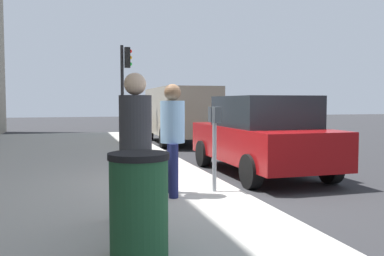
{
  "coord_description": "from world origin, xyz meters",
  "views": [
    {
      "loc": [
        -6.9,
        2.74,
        1.65
      ],
      "look_at": [
        0.46,
        0.63,
        1.17
      ],
      "focal_mm": 39.35,
      "sensor_mm": 36.0,
      "label": 1
    }
  ],
  "objects_px": {
    "parking_meter": "(215,131)",
    "traffic_signal": "(125,77)",
    "parked_sedan_near": "(261,135)",
    "trash_bin": "(139,205)",
    "parked_van_far": "(180,112)",
    "pedestrian_bystander": "(135,133)",
    "pedestrian_at_meter": "(173,130)"
  },
  "relations": [
    {
      "from": "parking_meter",
      "to": "traffic_signal",
      "type": "relative_size",
      "value": 0.39
    },
    {
      "from": "parked_sedan_near",
      "to": "traffic_signal",
      "type": "relative_size",
      "value": 1.23
    },
    {
      "from": "parking_meter",
      "to": "trash_bin",
      "type": "relative_size",
      "value": 1.4
    },
    {
      "from": "parked_van_far",
      "to": "traffic_signal",
      "type": "bearing_deg",
      "value": 92.19
    },
    {
      "from": "parked_sedan_near",
      "to": "trash_bin",
      "type": "xyz_separation_m",
      "value": [
        -4.7,
        3.49,
        -0.24
      ]
    },
    {
      "from": "pedestrian_bystander",
      "to": "traffic_signal",
      "type": "distance_m",
      "value": 10.92
    },
    {
      "from": "parked_van_far",
      "to": "pedestrian_bystander",
      "type": "bearing_deg",
      "value": 162.93
    },
    {
      "from": "pedestrian_bystander",
      "to": "traffic_signal",
      "type": "height_order",
      "value": "traffic_signal"
    },
    {
      "from": "traffic_signal",
      "to": "parked_sedan_near",
      "type": "bearing_deg",
      "value": -163.59
    },
    {
      "from": "parked_sedan_near",
      "to": "parked_van_far",
      "type": "relative_size",
      "value": 0.84
    },
    {
      "from": "traffic_signal",
      "to": "trash_bin",
      "type": "xyz_separation_m",
      "value": [
        -12.01,
        1.33,
        -1.92
      ]
    },
    {
      "from": "pedestrian_bystander",
      "to": "parked_van_far",
      "type": "relative_size",
      "value": 0.35
    },
    {
      "from": "parking_meter",
      "to": "parked_van_far",
      "type": "height_order",
      "value": "parked_van_far"
    },
    {
      "from": "pedestrian_at_meter",
      "to": "parked_van_far",
      "type": "xyz_separation_m",
      "value": [
        9.55,
        -2.55,
        0.06
      ]
    },
    {
      "from": "parking_meter",
      "to": "trash_bin",
      "type": "xyz_separation_m",
      "value": [
        -2.63,
        1.67,
        -0.51
      ]
    },
    {
      "from": "parked_sedan_near",
      "to": "parked_van_far",
      "type": "bearing_deg",
      "value": 0.01
    },
    {
      "from": "parking_meter",
      "to": "traffic_signal",
      "type": "xyz_separation_m",
      "value": [
        9.38,
        0.34,
        1.41
      ]
    },
    {
      "from": "parked_sedan_near",
      "to": "pedestrian_at_meter",
      "type": "bearing_deg",
      "value": 130.26
    },
    {
      "from": "traffic_signal",
      "to": "trash_bin",
      "type": "height_order",
      "value": "traffic_signal"
    },
    {
      "from": "traffic_signal",
      "to": "pedestrian_at_meter",
      "type": "bearing_deg",
      "value": 177.57
    },
    {
      "from": "pedestrian_at_meter",
      "to": "parked_van_far",
      "type": "relative_size",
      "value": 0.34
    },
    {
      "from": "parked_van_far",
      "to": "traffic_signal",
      "type": "height_order",
      "value": "traffic_signal"
    },
    {
      "from": "pedestrian_at_meter",
      "to": "parked_sedan_near",
      "type": "bearing_deg",
      "value": 49.35
    },
    {
      "from": "parked_sedan_near",
      "to": "trash_bin",
      "type": "distance_m",
      "value": 5.86
    },
    {
      "from": "pedestrian_at_meter",
      "to": "traffic_signal",
      "type": "xyz_separation_m",
      "value": [
        9.47,
        -0.4,
        1.38
      ]
    },
    {
      "from": "parked_sedan_near",
      "to": "parked_van_far",
      "type": "distance_m",
      "value": 7.4
    },
    {
      "from": "parked_sedan_near",
      "to": "traffic_signal",
      "type": "bearing_deg",
      "value": 16.41
    },
    {
      "from": "pedestrian_at_meter",
      "to": "parked_sedan_near",
      "type": "relative_size",
      "value": 0.4
    },
    {
      "from": "parked_van_far",
      "to": "traffic_signal",
      "type": "distance_m",
      "value": 2.52
    },
    {
      "from": "parking_meter",
      "to": "pedestrian_at_meter",
      "type": "xyz_separation_m",
      "value": [
        -0.09,
        0.74,
        0.03
      ]
    },
    {
      "from": "parking_meter",
      "to": "pedestrian_at_meter",
      "type": "distance_m",
      "value": 0.74
    },
    {
      "from": "parking_meter",
      "to": "trash_bin",
      "type": "height_order",
      "value": "parking_meter"
    }
  ]
}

